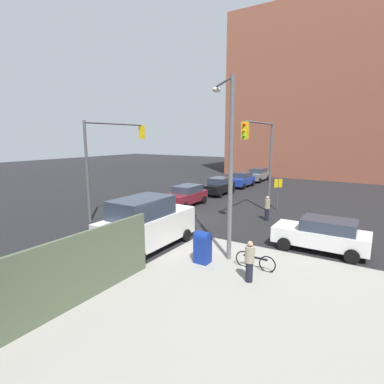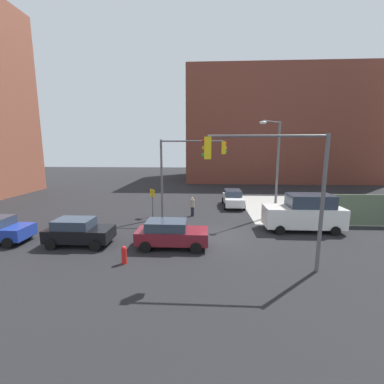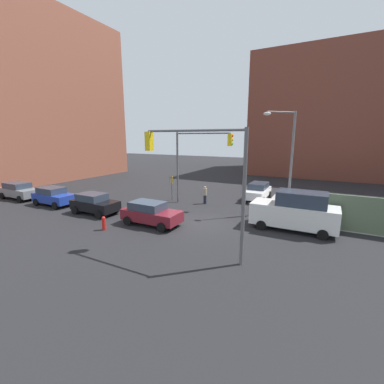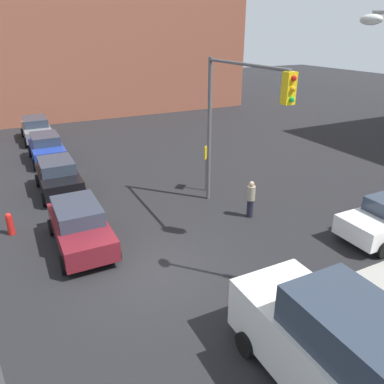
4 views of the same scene
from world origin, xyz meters
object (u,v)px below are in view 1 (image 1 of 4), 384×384
Objects in this scene: mailbox_blue at (203,246)px; pedestrian_crossing at (250,261)px; fire_hydrant at (177,193)px; hatchback_maroon at (186,195)px; sedan_gray at (257,174)px; van_white_delivery at (147,224)px; hatchback_white at (322,234)px; traffic_signal_nw_corner at (262,150)px; street_lamp_corner at (228,155)px; sedan_blue at (241,179)px; hatchback_black at (219,186)px; bicycle_leaning_on_fence at (255,261)px; pedestrian_waiting at (267,208)px; traffic_signal_se_corner at (112,149)px.

pedestrian_crossing is at bearing 75.96° from mailbox_blue.
fire_hydrant is 3.17m from hatchback_maroon.
sedan_gray is at bearing 179.58° from hatchback_maroon.
sedan_gray is at bearing -172.11° from van_white_delivery.
hatchback_white is 8.56m from van_white_delivery.
street_lamp_corner reaches higher than traffic_signal_nw_corner.
mailbox_blue is at bearing 3.31° from traffic_signal_nw_corner.
sedan_blue is (-20.14, -6.66, 0.08)m from mailbox_blue.
sedan_gray is (-25.47, -6.72, 0.08)m from mailbox_blue.
hatchback_black is 2.22× the size of bicycle_leaning_on_fence.
mailbox_blue is at bearing 39.40° from fire_hydrant.
traffic_signal_nw_corner is 3.71× the size of bicycle_leaning_on_fence.
hatchback_maroon is 7.10m from pedestrian_waiting.
traffic_signal_se_corner is at bearing -104.49° from street_lamp_corner.
street_lamp_corner is at bearing -153.49° from pedestrian_crossing.
hatchback_maroon is 2.59× the size of pedestrian_crossing.
van_white_delivery is (25.44, 3.52, 0.44)m from sedan_gray.
bicycle_leaning_on_fence is (24.87, 8.92, -0.50)m from sedan_gray.
hatchback_black is 10.69m from sedan_gray.
fire_hydrant is 16.55m from pedestrian_crossing.
hatchback_black and hatchback_white have the same top height.
street_lamp_corner is 2.06× the size of hatchback_black.
sedan_blue is 2.45× the size of pedestrian_crossing.
sedan_gray is 26.42m from bicycle_leaning_on_fence.
sedan_blue is 22.64m from pedestrian_crossing.
bicycle_leaning_on_fence is at bearing 32.33° from hatchback_black.
sedan_blue is at bearing -159.09° from street_lamp_corner.
mailbox_blue is 0.26× the size of van_white_delivery.
bicycle_leaning_on_fence is at bearing 68.00° from street_lamp_corner.
hatchback_white is (21.16, 10.93, -0.00)m from sedan_gray.
van_white_delivery is at bearing -17.39° from traffic_signal_nw_corner.
street_lamp_corner is at bearing 44.45° from fire_hydrant.
traffic_signal_se_corner reaches higher than hatchback_white.
pedestrian_waiting is at bearing 46.69° from hatchback_black.
traffic_signal_se_corner is 1.54× the size of hatchback_maroon.
hatchback_black is (-6.13, -6.27, -3.78)m from traffic_signal_nw_corner.
traffic_signal_se_corner reaches higher than fire_hydrant.
traffic_signal_nw_corner is 7.45m from street_lamp_corner.
pedestrian_waiting is at bearing 82.66° from hatchback_maroon.
street_lamp_corner reaches higher than hatchback_black.
street_lamp_corner reaches higher than fire_hydrant.
mailbox_blue is at bearing -44.28° from hatchback_white.
mailbox_blue is (3.86, 9.50, -3.88)m from traffic_signal_se_corner.
traffic_signal_se_corner reaches higher than pedestrian_waiting.
street_lamp_corner is at bearing 16.72° from sedan_gray.
sedan_blue is 21.46m from bicycle_leaning_on_fence.
street_lamp_corner is 2.00× the size of sedan_blue.
traffic_signal_se_corner is 13.26m from pedestrian_crossing.
hatchback_white is (6.89, 13.40, 0.36)m from fire_hydrant.
hatchback_maroon reaches higher than fire_hydrant.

